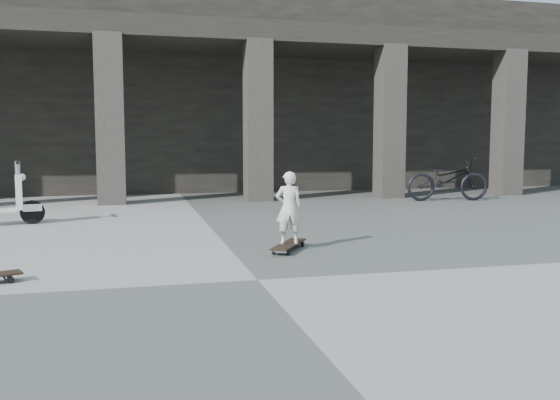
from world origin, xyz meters
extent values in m
plane|color=#4D4D4A|center=(0.00, 0.00, 0.00)|extent=(90.00, 90.00, 0.00)
cube|color=black|center=(0.00, 14.00, 3.00)|extent=(28.00, 6.00, 6.00)
cube|color=black|center=(0.00, 9.60, 4.20)|extent=(28.00, 2.80, 0.50)
cube|color=#302E28|center=(-1.79, 8.50, 2.00)|extent=(0.65, 0.65, 4.00)
cube|color=#302E28|center=(1.79, 8.50, 2.00)|extent=(0.65, 0.65, 4.00)
cube|color=#302E28|center=(5.36, 8.50, 2.00)|extent=(0.65, 0.65, 4.00)
cube|color=#302E28|center=(8.93, 8.50, 2.00)|extent=(0.65, 0.65, 4.00)
cube|color=black|center=(0.77, 1.61, 0.09)|extent=(0.71, 0.94, 0.02)
cube|color=#B2B2B7|center=(0.95, 1.89, 0.05)|extent=(0.20, 0.15, 0.03)
cube|color=#B2B2B7|center=(0.59, 1.32, 0.05)|extent=(0.20, 0.15, 0.03)
cylinder|color=black|center=(0.87, 1.95, 0.04)|extent=(0.06, 0.08, 0.07)
cylinder|color=black|center=(1.04, 1.84, 0.04)|extent=(0.06, 0.08, 0.07)
cylinder|color=black|center=(0.50, 1.37, 0.04)|extent=(0.06, 0.08, 0.07)
cylinder|color=black|center=(0.68, 1.26, 0.04)|extent=(0.06, 0.08, 0.07)
cube|color=#B2B2B7|center=(-2.60, 0.57, 0.05)|extent=(0.12, 0.20, 0.03)
cylinder|color=black|center=(-2.64, 0.66, 0.04)|extent=(0.08, 0.06, 0.08)
cylinder|color=black|center=(-2.57, 0.48, 0.04)|extent=(0.08, 0.06, 0.08)
imported|color=silver|center=(0.77, 1.61, 0.59)|extent=(0.39, 0.28, 0.99)
cylinder|color=black|center=(-3.08, 5.30, 0.21)|extent=(0.44, 0.18, 0.43)
cube|color=white|center=(-3.29, 5.26, 0.59)|extent=(0.17, 0.38, 0.62)
cube|color=white|center=(-3.08, 5.30, 0.30)|extent=(0.34, 0.21, 0.13)
cylinder|color=#B2B2B7|center=(-3.29, 5.26, 0.98)|extent=(0.11, 0.11, 0.32)
cylinder|color=black|center=(-3.29, 5.26, 1.12)|extent=(0.16, 0.54, 0.06)
sphere|color=white|center=(-3.23, 5.27, 0.86)|extent=(0.13, 0.13, 0.13)
imported|color=black|center=(6.42, 7.30, 0.55)|extent=(2.17, 1.03, 1.09)
camera|label=1|loc=(-1.28, -6.16, 1.49)|focal=38.00mm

